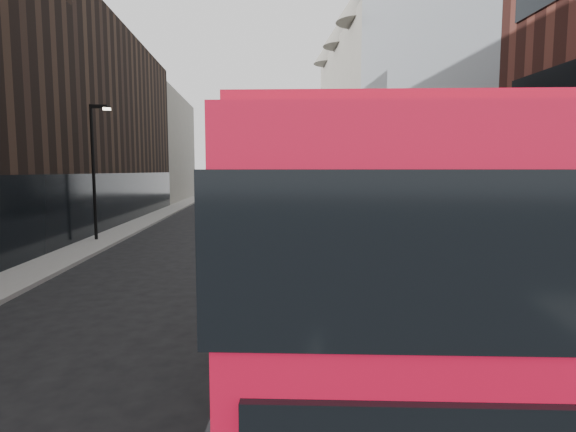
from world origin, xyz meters
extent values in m
cube|color=slate|center=(7.50, 25.00, 0.07)|extent=(3.00, 80.00, 0.15)
cube|color=slate|center=(-8.00, 25.00, 0.07)|extent=(2.00, 80.00, 0.15)
cube|color=#969C9F|center=(11.50, 21.00, 10.00)|extent=(5.00, 22.00, 20.00)
cube|color=silver|center=(9.15, 21.00, 1.90)|extent=(0.35, 21.00, 3.80)
cube|color=slate|center=(11.50, 44.00, 9.00)|extent=(5.00, 24.00, 18.00)
cone|color=slate|center=(9.50, 44.00, 19.50)|extent=(4.00, 4.00, 3.00)
cone|color=slate|center=(9.50, 52.00, 19.50)|extent=(4.00, 4.00, 3.00)
cube|color=black|center=(-11.50, 30.00, 7.00)|extent=(5.00, 24.00, 14.00)
cube|color=slate|center=(-11.50, 52.00, 6.50)|extent=(5.00, 20.00, 13.00)
cylinder|color=black|center=(-8.30, 18.00, 3.65)|extent=(0.16, 0.16, 7.00)
cube|color=black|center=(-7.90, 18.00, 7.05)|extent=(0.90, 0.15, 0.18)
cube|color=#FFF2CC|center=(-7.50, 18.00, 6.93)|extent=(0.35, 0.22, 0.12)
cube|color=#B70B26|center=(1.61, 1.39, 2.25)|extent=(3.42, 10.52, 3.76)
cube|color=black|center=(1.61, 1.39, 1.64)|extent=(3.54, 10.58, 1.03)
cube|color=black|center=(1.61, 1.39, 3.24)|extent=(3.54, 10.58, 1.03)
cube|color=black|center=(2.15, 6.56, 1.78)|extent=(1.99, 0.29, 1.32)
cube|color=#B70B26|center=(1.61, 1.39, 4.16)|extent=(3.28, 10.10, 0.12)
cylinder|color=black|center=(0.93, 4.79, 0.47)|extent=(0.38, 0.96, 0.94)
cylinder|color=black|center=(2.97, 4.58, 0.47)|extent=(0.38, 0.96, 0.94)
cube|color=black|center=(2.80, 38.93, 2.01)|extent=(3.31, 11.47, 3.19)
cube|color=black|center=(2.80, 38.93, 1.80)|extent=(3.43, 11.53, 1.13)
cube|color=black|center=(2.43, 33.25, 1.96)|extent=(2.19, 0.22, 1.44)
cube|color=black|center=(3.17, 44.61, 1.96)|extent=(2.19, 0.22, 1.44)
cube|color=black|center=(2.80, 38.93, 3.64)|extent=(3.17, 11.02, 0.12)
cylinder|color=black|center=(1.90, 42.62, 0.52)|extent=(0.38, 1.05, 1.03)
cylinder|color=black|center=(4.17, 42.47, 0.52)|extent=(0.38, 1.05, 1.03)
cylinder|color=black|center=(1.43, 35.39, 0.52)|extent=(0.38, 1.05, 1.03)
cylinder|color=black|center=(3.70, 35.24, 0.52)|extent=(0.38, 1.05, 1.03)
imported|color=black|center=(1.86, 17.54, 0.78)|extent=(2.42, 4.76, 1.55)
imported|color=#919399|center=(2.91, 18.65, 0.67)|extent=(1.44, 4.08, 1.34)
imported|color=black|center=(1.89, 32.99, 0.71)|extent=(2.00, 4.88, 1.41)
camera|label=1|loc=(0.18, -6.12, 3.75)|focal=28.00mm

